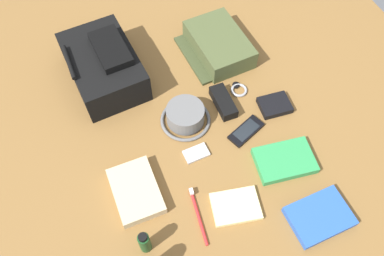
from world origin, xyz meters
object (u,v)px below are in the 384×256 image
at_px(media_player, 196,153).
at_px(sunglasses_case, 223,102).
at_px(cell_phone, 246,131).
at_px(travel_guidebook, 284,161).
at_px(folded_towel, 136,191).
at_px(backpack, 104,66).
at_px(wallet, 275,105).
at_px(bucket_hat, 186,116).
at_px(notepad, 236,206).
at_px(wristwatch, 239,89).
at_px(toiletry_pouch, 218,45).
at_px(toothbrush, 197,213).
at_px(paperback_novel, 319,217).
at_px(shampoo_bottle, 144,242).

relative_size(media_player, sunglasses_case, 0.61).
bearing_deg(cell_phone, travel_guidebook, -158.17).
bearing_deg(travel_guidebook, folded_towel, 79.73).
xyz_separation_m(backpack, sunglasses_case, (-0.29, -0.36, -0.05)).
xyz_separation_m(wallet, folded_towel, (-0.12, 0.58, 0.01)).
bearing_deg(bucket_hat, cell_phone, -125.62).
height_order(cell_phone, wallet, wallet).
xyz_separation_m(media_player, notepad, (-0.22, -0.04, 0.00)).
height_order(bucket_hat, media_player, bucket_hat).
bearing_deg(media_player, wristwatch, -53.74).
distance_m(toiletry_pouch, notepad, 0.66).
bearing_deg(toiletry_pouch, sunglasses_case, 159.50).
height_order(wristwatch, sunglasses_case, sunglasses_case).
relative_size(backpack, bucket_hat, 2.03).
xyz_separation_m(notepad, sunglasses_case, (0.37, -0.13, 0.01)).
bearing_deg(notepad, wristwatch, -15.27).
xyz_separation_m(toothbrush, notepad, (-0.03, -0.12, 0.00)).
distance_m(paperback_novel, notepad, 0.26).
distance_m(backpack, paperback_novel, 0.92).
distance_m(wallet, sunglasses_case, 0.19).
bearing_deg(toothbrush, notepad, -103.54).
relative_size(paperback_novel, sunglasses_case, 1.36).
height_order(toiletry_pouch, cell_phone, toiletry_pouch).
xyz_separation_m(backpack, folded_towel, (-0.50, 0.05, -0.05)).
distance_m(travel_guidebook, toothbrush, 0.34).
relative_size(bucket_hat, paperback_novel, 0.95).
xyz_separation_m(paperback_novel, wallet, (0.42, -0.08, -0.00)).
xyz_separation_m(paperback_novel, sunglasses_case, (0.50, 0.09, 0.01)).
bearing_deg(toothbrush, sunglasses_case, -36.23).
height_order(travel_guidebook, toothbrush, travel_guidebook).
distance_m(travel_guidebook, wallet, 0.23).
bearing_deg(wallet, toothbrush, 128.23).
height_order(toothbrush, wallet, wallet).
bearing_deg(shampoo_bottle, travel_guidebook, -80.71).
xyz_separation_m(toothbrush, folded_towel, (0.14, 0.15, 0.01)).
bearing_deg(cell_phone, wristwatch, -18.32).
distance_m(cell_phone, wallet, 0.15).
bearing_deg(notepad, toiletry_pouch, -7.50).
xyz_separation_m(wristwatch, notepad, (-0.41, 0.22, 0.00)).
xyz_separation_m(bucket_hat, wristwatch, (0.05, -0.24, -0.02)).
relative_size(toiletry_pouch, cell_phone, 1.98).
xyz_separation_m(shampoo_bottle, wallet, (0.30, -0.61, -0.04)).
bearing_deg(cell_phone, toothbrush, 126.78).
bearing_deg(wallet, toiletry_pouch, 19.92).
xyz_separation_m(backpack, wristwatch, (-0.25, -0.44, -0.06)).
bearing_deg(bucket_hat, media_player, 172.26).
distance_m(bucket_hat, wristwatch, 0.24).
height_order(toiletry_pouch, sunglasses_case, toiletry_pouch).
xyz_separation_m(cell_phone, notepad, (-0.24, 0.16, 0.00)).
relative_size(bucket_hat, media_player, 2.11).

